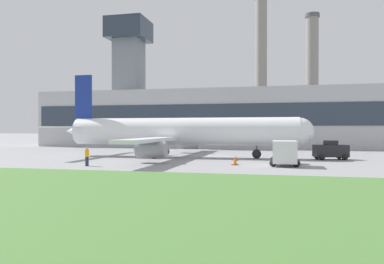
# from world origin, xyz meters

# --- Properties ---
(ground_plane) EXTENTS (400.00, 400.00, 0.00)m
(ground_plane) POSITION_xyz_m (0.00, 0.00, 0.00)
(ground_plane) COLOR gray
(grass_strip) EXTENTS (240.00, 37.00, 0.06)m
(grass_strip) POSITION_xyz_m (0.00, -36.50, 0.03)
(grass_strip) COLOR #4C7A38
(grass_strip) RESTS_ON ground_plane
(terminal_building) EXTENTS (77.67, 13.18, 26.04)m
(terminal_building) POSITION_xyz_m (-1.62, 26.07, 6.14)
(terminal_building) COLOR #B2B2B7
(terminal_building) RESTS_ON ground_plane
(smokestack_left) EXTENTS (3.40, 3.40, 38.04)m
(smokestack_left) POSITION_xyz_m (3.70, 52.45, 19.16)
(smokestack_left) COLOR gray
(smokestack_left) RESTS_ON ground_plane
(smokestack_right) EXTENTS (3.73, 3.73, 33.83)m
(smokestack_right) POSITION_xyz_m (16.75, 56.83, 17.06)
(smokestack_right) COLOR gray
(smokestack_right) RESTS_ON ground_plane
(airplane) EXTENTS (31.39, 30.12, 10.52)m
(airplane) POSITION_xyz_m (-4.06, -1.96, 3.08)
(airplane) COLOR white
(airplane) RESTS_ON ground_plane
(pushback_tug) EXTENTS (3.97, 2.85, 2.18)m
(pushback_tug) POSITION_xyz_m (13.80, -1.58, 0.98)
(pushback_tug) COLOR #232328
(pushback_tug) RESTS_ON ground_plane
(baggage_truck) EXTENTS (2.78, 4.98, 2.37)m
(baggage_truck) POSITION_xyz_m (8.56, -9.87, 1.16)
(baggage_truck) COLOR gray
(baggage_truck) RESTS_ON ground_plane
(ground_crew_person) EXTENTS (0.56, 0.56, 1.81)m
(ground_crew_person) POSITION_xyz_m (-9.53, -14.49, 0.92)
(ground_crew_person) COLOR #23283D
(ground_crew_person) RESTS_ON ground_plane
(traffic_cone_near_nose) EXTENTS (0.67, 0.67, 0.68)m
(traffic_cone_near_nose) POSITION_xyz_m (3.89, -10.28, 0.31)
(traffic_cone_near_nose) COLOR black
(traffic_cone_near_nose) RESTS_ON ground_plane
(traffic_cone_wingtip) EXTENTS (0.48, 0.48, 0.63)m
(traffic_cone_wingtip) POSITION_xyz_m (3.44, -5.57, 0.29)
(traffic_cone_wingtip) COLOR black
(traffic_cone_wingtip) RESTS_ON ground_plane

